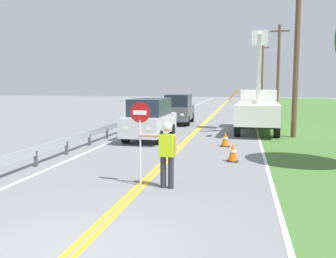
{
  "coord_description": "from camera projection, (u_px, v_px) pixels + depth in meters",
  "views": [
    {
      "loc": [
        2.76,
        -5.62,
        2.82
      ],
      "look_at": [
        0.08,
        7.65,
        1.2
      ],
      "focal_mm": 39.98,
      "sensor_mm": 36.0,
      "label": 1
    }
  ],
  "objects": [
    {
      "name": "guardrail_left_shoulder",
      "position": [
        127.0,
        122.0,
        22.83
      ],
      "size": [
        0.1,
        32.0,
        0.71
      ],
      "color": "#9EA0A3",
      "rests_on": "ground"
    },
    {
      "name": "ground_plane",
      "position": [
        74.0,
        251.0,
        6.35
      ],
      "size": [
        160.0,
        160.0,
        0.0
      ],
      "primitive_type": "plane",
      "color": "gray"
    },
    {
      "name": "oncoming_suv_nearest",
      "position": [
        150.0,
        119.0,
        19.05
      ],
      "size": [
        1.98,
        4.64,
        2.1
      ],
      "color": "silver",
      "rests_on": "ground"
    },
    {
      "name": "oncoming_suv_second",
      "position": [
        179.0,
        109.0,
        26.86
      ],
      "size": [
        2.04,
        4.66,
        2.1
      ],
      "color": "#4C5156",
      "rests_on": "ground"
    },
    {
      "name": "flagger_worker",
      "position": [
        167.0,
        150.0,
        10.11
      ],
      "size": [
        1.08,
        0.28,
        1.83
      ],
      "color": "#2D2D33",
      "rests_on": "ground"
    },
    {
      "name": "traffic_cone_lead",
      "position": [
        233.0,
        152.0,
        13.72
      ],
      "size": [
        0.4,
        0.4,
        0.7
      ],
      "color": "orange",
      "rests_on": "ground"
    },
    {
      "name": "edge_line_right",
      "position": [
        256.0,
        127.0,
        25.1
      ],
      "size": [
        0.12,
        110.0,
        0.01
      ],
      "primitive_type": "cube",
      "color": "silver",
      "rests_on": "ground"
    },
    {
      "name": "centerline_yellow_right",
      "position": [
        204.0,
        125.0,
        25.79
      ],
      "size": [
        0.11,
        110.0,
        0.01
      ],
      "primitive_type": "cube",
      "color": "yellow",
      "rests_on": "ground"
    },
    {
      "name": "stop_sign_paddle",
      "position": [
        140.0,
        125.0,
        10.27
      ],
      "size": [
        0.56,
        0.04,
        2.33
      ],
      "color": "silver",
      "rests_on": "ground"
    },
    {
      "name": "utility_pole_mid",
      "position": [
        278.0,
        68.0,
        36.44
      ],
      "size": [
        1.8,
        0.28,
        8.53
      ],
      "color": "brown",
      "rests_on": "ground"
    },
    {
      "name": "utility_pole_near",
      "position": [
        296.0,
        58.0,
        19.58
      ],
      "size": [
        1.8,
        0.28,
        8.07
      ],
      "color": "brown",
      "rests_on": "ground"
    },
    {
      "name": "utility_bucket_truck",
      "position": [
        258.0,
        108.0,
        22.37
      ],
      "size": [
        2.93,
        6.9,
        5.91
      ],
      "color": "white",
      "rests_on": "ground"
    },
    {
      "name": "edge_line_left",
      "position": [
        152.0,
        124.0,
        26.52
      ],
      "size": [
        0.12,
        110.0,
        0.01
      ],
      "primitive_type": "cube",
      "color": "silver",
      "rests_on": "ground"
    },
    {
      "name": "utility_pole_far",
      "position": [
        262.0,
        72.0,
        56.14
      ],
      "size": [
        1.8,
        0.28,
        8.88
      ],
      "color": "brown",
      "rests_on": "ground"
    },
    {
      "name": "traffic_cone_mid",
      "position": [
        225.0,
        139.0,
        17.03
      ],
      "size": [
        0.4,
        0.4,
        0.7
      ],
      "color": "orange",
      "rests_on": "ground"
    },
    {
      "name": "centerline_yellow_left",
      "position": [
        201.0,
        125.0,
        25.83
      ],
      "size": [
        0.11,
        110.0,
        0.01
      ],
      "primitive_type": "cube",
      "color": "yellow",
      "rests_on": "ground"
    }
  ]
}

